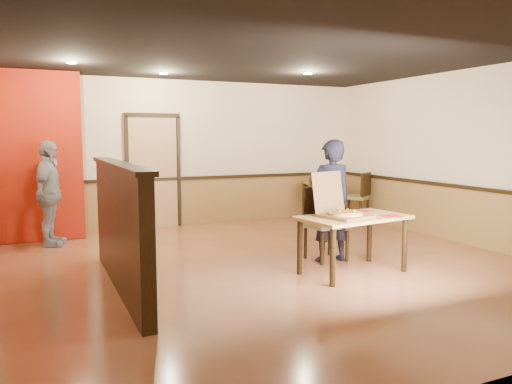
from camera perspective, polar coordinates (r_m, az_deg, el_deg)
floor at (r=6.79m, az=1.73°, el=-8.41°), size 7.00×7.00×0.00m
ceiling at (r=6.65m, az=1.82°, el=15.61°), size 7.00×7.00×0.00m
wall_back at (r=9.84m, az=-7.19°, el=4.42°), size 7.00×0.00×7.00m
wall_right at (r=8.69m, az=23.06°, el=3.69°), size 0.00×7.00×7.00m
wainscot_back at (r=9.89m, az=-7.06°, el=-1.10°), size 7.00×0.04×0.90m
chair_rail_back at (r=9.82m, az=-7.07°, el=1.61°), size 7.00×0.06×0.06m
wainscot_right at (r=8.76m, az=22.65°, el=-2.53°), size 0.04×7.00×0.90m
chair_rail_right at (r=8.69m, az=22.70°, el=0.52°), size 0.06×7.00×0.06m
back_door at (r=9.61m, az=-11.66°, el=2.20°), size 0.90×0.06×2.10m
booth_partition at (r=5.86m, az=-15.28°, el=-3.67°), size 0.20×3.10×1.44m
red_accent_panel at (r=8.91m, az=-24.38°, el=3.68°), size 1.60×0.20×2.78m
spot_a at (r=7.79m, az=-20.34°, el=13.71°), size 0.14×0.14×0.02m
spot_b at (r=8.72m, az=-10.52°, el=13.19°), size 0.14×0.14×0.02m
spot_c at (r=8.61m, az=5.94°, el=13.35°), size 0.14×0.14×0.02m
main_table at (r=6.43m, az=11.05°, el=-3.65°), size 1.47×0.97×0.74m
diner_chair at (r=7.11m, az=7.69°, el=-3.19°), size 0.53×0.53×1.02m
side_chair_left at (r=9.83m, az=7.12°, el=-0.69°), size 0.57×0.57×0.97m
side_chair_right at (r=10.36m, az=11.63°, el=-0.30°), size 0.69×0.69×1.00m
side_table at (r=10.59m, az=7.54°, el=0.16°), size 0.88×0.88×0.77m
diner at (r=6.95m, az=8.51°, el=-1.03°), size 0.64×0.45×1.69m
passerby at (r=8.48m, az=-22.55°, el=-0.18°), size 0.69×1.06×1.67m
pizza_box at (r=6.28m, az=9.82°, el=-2.22°), size 0.65×0.72×0.55m
pizza at (r=6.25m, az=10.20°, el=-2.44°), size 0.43×0.43×0.03m
napkin_near at (r=6.49m, az=15.22°, el=-2.68°), size 0.27×0.27×0.01m
napkin_far at (r=6.86m, az=12.36°, el=-2.12°), size 0.23×0.23×0.01m
condiment at (r=10.50m, az=7.07°, el=1.53°), size 0.06×0.06×0.16m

